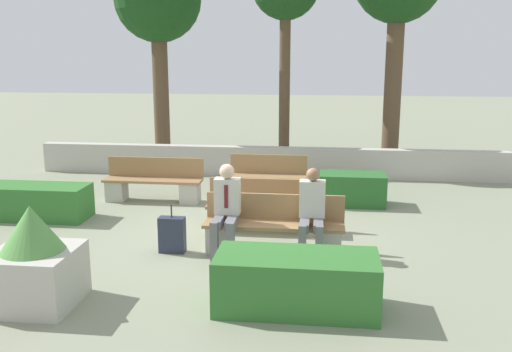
{
  "coord_description": "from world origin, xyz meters",
  "views": [
    {
      "loc": [
        1.3,
        -8.9,
        3.0
      ],
      "look_at": [
        0.18,
        0.5,
        0.9
      ],
      "focal_mm": 40.0,
      "sensor_mm": 36.0,
      "label": 1
    }
  ],
  "objects_px": {
    "bench_back": "(268,182)",
    "person_seated_man": "(226,205)",
    "planter_corner_left": "(34,262)",
    "suitcase": "(172,235)",
    "person_seated_woman": "(312,210)",
    "bench_right_side": "(266,211)",
    "bench_left_side": "(154,185)",
    "tree_leftmost": "(158,3)",
    "bench_front": "(274,230)"
  },
  "relations": [
    {
      "from": "person_seated_woman",
      "to": "planter_corner_left",
      "type": "bearing_deg",
      "value": -148.21
    },
    {
      "from": "bench_front",
      "to": "bench_right_side",
      "type": "bearing_deg",
      "value": 102.43
    },
    {
      "from": "bench_left_side",
      "to": "bench_back",
      "type": "height_order",
      "value": "same"
    },
    {
      "from": "bench_left_side",
      "to": "person_seated_man",
      "type": "height_order",
      "value": "person_seated_man"
    },
    {
      "from": "bench_front",
      "to": "person_seated_woman",
      "type": "xyz_separation_m",
      "value": [
        0.57,
        -0.15,
        0.38
      ]
    },
    {
      "from": "bench_front",
      "to": "bench_left_side",
      "type": "height_order",
      "value": "same"
    },
    {
      "from": "bench_back",
      "to": "person_seated_woman",
      "type": "xyz_separation_m",
      "value": [
        0.99,
        -3.43,
        0.41
      ]
    },
    {
      "from": "bench_front",
      "to": "person_seated_woman",
      "type": "height_order",
      "value": "person_seated_woman"
    },
    {
      "from": "planter_corner_left",
      "to": "suitcase",
      "type": "bearing_deg",
      "value": 59.65
    },
    {
      "from": "bench_left_side",
      "to": "bench_right_side",
      "type": "relative_size",
      "value": 1.0
    },
    {
      "from": "bench_back",
      "to": "planter_corner_left",
      "type": "bearing_deg",
      "value": -116.03
    },
    {
      "from": "tree_leftmost",
      "to": "bench_right_side",
      "type": "bearing_deg",
      "value": -59.06
    },
    {
      "from": "person_seated_man",
      "to": "person_seated_woman",
      "type": "height_order",
      "value": "person_seated_man"
    },
    {
      "from": "bench_left_side",
      "to": "bench_right_side",
      "type": "distance_m",
      "value": 2.97
    },
    {
      "from": "bench_left_side",
      "to": "suitcase",
      "type": "distance_m",
      "value": 3.11
    },
    {
      "from": "planter_corner_left",
      "to": "suitcase",
      "type": "xyz_separation_m",
      "value": [
        1.15,
        1.96,
        -0.27
      ]
    },
    {
      "from": "suitcase",
      "to": "tree_leftmost",
      "type": "relative_size",
      "value": 0.14
    },
    {
      "from": "person_seated_woman",
      "to": "bench_right_side",
      "type": "bearing_deg",
      "value": 124.1
    },
    {
      "from": "bench_front",
      "to": "suitcase",
      "type": "relative_size",
      "value": 2.83
    },
    {
      "from": "suitcase",
      "to": "tree_leftmost",
      "type": "xyz_separation_m",
      "value": [
        -2.1,
        6.88,
        3.89
      ]
    },
    {
      "from": "person_seated_man",
      "to": "bench_front",
      "type": "bearing_deg",
      "value": 11.37
    },
    {
      "from": "suitcase",
      "to": "tree_leftmost",
      "type": "bearing_deg",
      "value": 106.95
    },
    {
      "from": "bench_right_side",
      "to": "bench_back",
      "type": "height_order",
      "value": "same"
    },
    {
      "from": "bench_right_side",
      "to": "person_seated_woman",
      "type": "bearing_deg",
      "value": -47.19
    },
    {
      "from": "planter_corner_left",
      "to": "tree_leftmost",
      "type": "height_order",
      "value": "tree_leftmost"
    },
    {
      "from": "bench_back",
      "to": "person_seated_man",
      "type": "height_order",
      "value": "person_seated_man"
    },
    {
      "from": "bench_back",
      "to": "suitcase",
      "type": "distance_m",
      "value": 3.65
    },
    {
      "from": "bench_front",
      "to": "tree_leftmost",
      "type": "distance_m",
      "value": 8.51
    },
    {
      "from": "person_seated_man",
      "to": "person_seated_woman",
      "type": "bearing_deg",
      "value": -0.21
    },
    {
      "from": "person_seated_woman",
      "to": "suitcase",
      "type": "bearing_deg",
      "value": -178.74
    },
    {
      "from": "bench_left_side",
      "to": "planter_corner_left",
      "type": "bearing_deg",
      "value": -91.89
    },
    {
      "from": "bench_right_side",
      "to": "bench_front",
      "type": "bearing_deg",
      "value": -68.86
    },
    {
      "from": "person_seated_man",
      "to": "person_seated_woman",
      "type": "xyz_separation_m",
      "value": [
        1.27,
        -0.0,
        -0.02
      ]
    },
    {
      "from": "person_seated_man",
      "to": "suitcase",
      "type": "bearing_deg",
      "value": -176.48
    },
    {
      "from": "bench_front",
      "to": "tree_leftmost",
      "type": "bearing_deg",
      "value": 118.43
    },
    {
      "from": "person_seated_man",
      "to": "person_seated_woman",
      "type": "relative_size",
      "value": 1.02
    },
    {
      "from": "bench_back",
      "to": "person_seated_man",
      "type": "relative_size",
      "value": 1.19
    },
    {
      "from": "bench_right_side",
      "to": "planter_corner_left",
      "type": "relative_size",
      "value": 1.61
    },
    {
      "from": "bench_back",
      "to": "person_seated_woman",
      "type": "distance_m",
      "value": 3.6
    },
    {
      "from": "person_seated_man",
      "to": "suitcase",
      "type": "relative_size",
      "value": 1.81
    },
    {
      "from": "person_seated_woman",
      "to": "bench_left_side",
      "type": "bearing_deg",
      "value": 138.81
    },
    {
      "from": "planter_corner_left",
      "to": "tree_leftmost",
      "type": "relative_size",
      "value": 0.23
    },
    {
      "from": "bench_front",
      "to": "planter_corner_left",
      "type": "bearing_deg",
      "value": -141.14
    },
    {
      "from": "bench_left_side",
      "to": "tree_leftmost",
      "type": "height_order",
      "value": "tree_leftmost"
    },
    {
      "from": "bench_back",
      "to": "suitcase",
      "type": "xyz_separation_m",
      "value": [
        -1.1,
        -3.48,
        -0.05
      ]
    },
    {
      "from": "bench_back",
      "to": "suitcase",
      "type": "height_order",
      "value": "bench_back"
    },
    {
      "from": "bench_left_side",
      "to": "bench_back",
      "type": "bearing_deg",
      "value": 12.6
    },
    {
      "from": "bench_left_side",
      "to": "person_seated_woman",
      "type": "bearing_deg",
      "value": -43.22
    },
    {
      "from": "bench_right_side",
      "to": "suitcase",
      "type": "xyz_separation_m",
      "value": [
        -1.3,
        -1.22,
        -0.06
      ]
    },
    {
      "from": "bench_front",
      "to": "bench_right_side",
      "type": "xyz_separation_m",
      "value": [
        -0.23,
        1.03,
        -0.01
      ]
    }
  ]
}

